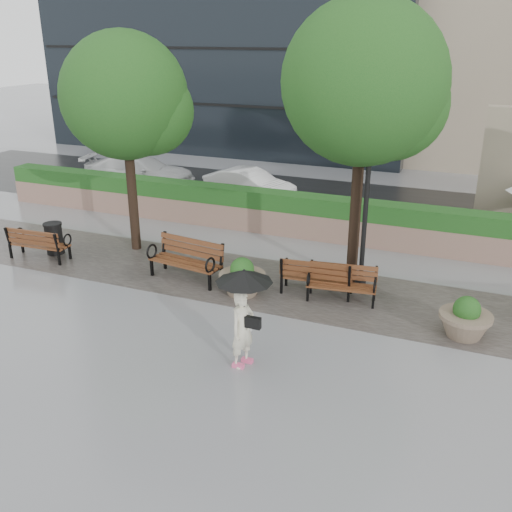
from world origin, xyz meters
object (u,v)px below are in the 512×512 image
at_px(planter_right, 465,321).
at_px(bench_3, 341,291).
at_px(trash_bin, 54,239).
at_px(car_right, 250,185).
at_px(bench_1, 186,268).
at_px(bench_2, 316,284).
at_px(planter_left, 242,280).
at_px(pedestrian, 243,309).
at_px(car_left, 140,172).
at_px(lamppost, 364,226).
at_px(bench_0, 40,250).

bearing_deg(planter_right, bench_3, 166.27).
height_order(trash_bin, car_right, car_right).
xyz_separation_m(bench_1, trash_bin, (-4.51, 0.19, 0.13)).
xyz_separation_m(bench_2, planter_left, (-1.71, -0.71, 0.10)).
xyz_separation_m(planter_left, pedestrian, (1.32, -2.96, 0.84)).
height_order(planter_right, car_left, car_left).
xyz_separation_m(bench_2, lamppost, (0.95, 0.74, 1.41)).
relative_size(bench_0, bench_2, 0.99).
xyz_separation_m(bench_3, planter_left, (-2.39, -0.56, 0.12)).
bearing_deg(lamppost, planter_left, -151.42).
height_order(lamppost, pedestrian, lamppost).
height_order(planter_left, pedestrian, pedestrian).
xyz_separation_m(lamppost, pedestrian, (-1.34, -4.42, -0.46)).
distance_m(bench_2, car_right, 8.73).
height_order(planter_left, car_right, car_right).
xyz_separation_m(trash_bin, pedestrian, (7.58, -3.44, 0.78)).
bearing_deg(pedestrian, lamppost, 2.97).
relative_size(bench_1, car_left, 0.45).
distance_m(car_left, car_right, 5.06).
bearing_deg(trash_bin, bench_3, 0.52).
relative_size(planter_right, car_left, 0.24).
height_order(bench_1, lamppost, lamppost).
distance_m(bench_1, pedestrian, 4.56).
height_order(bench_0, bench_2, bench_2).
bearing_deg(planter_right, car_right, 136.15).
height_order(bench_0, planter_right, bench_0).
bearing_deg(lamppost, bench_1, -165.22).
relative_size(planter_right, lamppost, 0.29).
relative_size(trash_bin, car_left, 0.19).
xyz_separation_m(bench_0, car_right, (3.23, 7.98, 0.33)).
distance_m(bench_0, car_right, 8.61).
height_order(planter_left, lamppost, lamppost).
xyz_separation_m(bench_1, bench_2, (3.45, 0.42, -0.04)).
bearing_deg(pedestrian, bench_3, 3.01).
bearing_deg(bench_3, car_left, 137.11).
height_order(bench_1, trash_bin, bench_1).
bearing_deg(car_right, pedestrian, -146.38).
height_order(bench_2, car_right, car_right).
relative_size(car_left, pedestrian, 2.33).
bearing_deg(car_right, planter_right, -122.51).
distance_m(bench_1, planter_right, 7.04).
relative_size(bench_1, trash_bin, 2.32).
distance_m(bench_3, car_right, 9.24).
distance_m(planter_left, pedestrian, 3.35).
distance_m(bench_1, car_right, 7.80).
bearing_deg(trash_bin, bench_1, -2.43).
bearing_deg(planter_left, bench_2, 22.59).
bearing_deg(trash_bin, car_left, 104.40).
xyz_separation_m(lamppost, car_left, (-10.87, 6.61, -1.01)).
relative_size(bench_3, pedestrian, 0.86).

